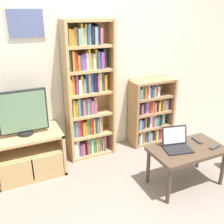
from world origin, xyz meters
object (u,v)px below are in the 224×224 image
Objects in this scene: remote_near_laptop at (197,140)px; remote_far_from_laptop at (215,147)px; television at (23,113)px; tv_stand at (29,154)px; coffee_table at (187,153)px; laptop at (176,143)px; bookshelf_tall at (87,93)px; bookshelf_short at (149,113)px.

remote_far_from_laptop is (0.08, -0.21, 0.00)m from remote_near_laptop.
television is at bearing 50.91° from remote_far_from_laptop.
tv_stand is at bearing -3.44° from television.
coffee_table is at bearing 24.20° from remote_near_laptop.
laptop is at bearing -30.87° from tv_stand.
remote_far_from_laptop is at bearing -29.59° from tv_stand.
coffee_table is at bearing -30.81° from television.
tv_stand is at bearing -23.79° from remote_near_laptop.
television is 3.51× the size of remote_near_laptop.
tv_stand is 5.12× the size of remote_near_laptop.
remote_far_from_laptop is (0.30, -0.12, 0.07)m from coffee_table.
remote_far_from_laptop is (1.09, -1.25, -0.43)m from bookshelf_tall.
television is 0.66× the size of coffee_table.
laptop is at bearing -57.45° from bookshelf_tall.
laptop is 0.34m from remote_near_laptop.
tv_stand is 2.08m from remote_near_laptop.
laptop is (0.68, -1.07, -0.38)m from bookshelf_tall.
tv_stand is 1.07m from bookshelf_tall.
coffee_table is at bearing -30.89° from tv_stand.
bookshelf_short is 1.14m from coffee_table.
tv_stand is 0.44× the size of bookshelf_tall.
bookshelf_tall is at bearing 10.13° from tv_stand.
bookshelf_tall is at bearing 10.03° from television.
remote_near_laptop is (1.87, -0.90, -0.35)m from television.
bookshelf_tall is at bearing 31.44° from remote_far_from_laptop.
bookshelf_short is at bearing -0.98° from bookshelf_tall.
television reaches higher than coffee_table.
tv_stand is 2.36× the size of laptop.
bookshelf_short is (1.84, 0.13, -0.36)m from television.
bookshelf_tall is at bearing 179.02° from bookshelf_short.
remote_near_laptop is (0.22, 0.09, 0.07)m from coffee_table.
remote_near_laptop is (1.01, -1.05, -0.43)m from bookshelf_tall.
bookshelf_short is 1.24m from remote_far_from_laptop.
remote_near_laptop is at bearing 15.95° from laptop.
coffee_table is (1.65, -0.99, 0.14)m from tv_stand.
remote_far_from_laptop is at bearing -21.70° from coffee_table.
television is 3.43× the size of remote_far_from_laptop.
television is at bearing 149.19° from coffee_table.
tv_stand is 1.92m from coffee_table.
television is 0.30× the size of bookshelf_tall.
bookshelf_short reaches higher than remote_near_laptop.
laptop is at bearing -30.78° from television.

